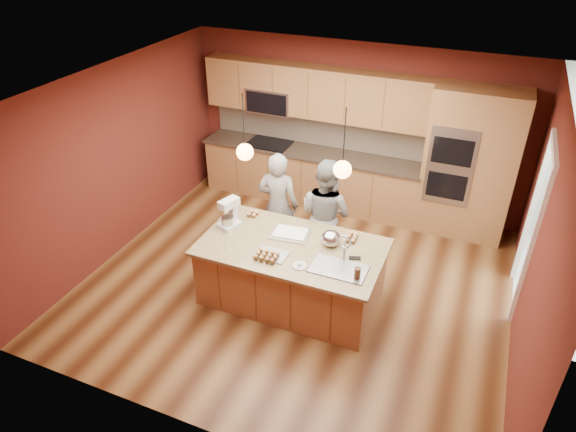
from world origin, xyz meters
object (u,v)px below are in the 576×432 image
at_px(island, 293,272).
at_px(person_right, 326,215).
at_px(mixing_bowl, 331,238).
at_px(person_left, 278,205).
at_px(stand_mixer, 230,215).

height_order(island, person_right, person_right).
bearing_deg(mixing_bowl, person_left, 145.72).
bearing_deg(person_right, stand_mixer, 56.73).
distance_m(person_left, stand_mixer, 0.88).
distance_m(person_left, person_right, 0.71).
bearing_deg(stand_mixer, island, 13.01).
bearing_deg(person_left, island, 115.47).
bearing_deg(mixing_bowl, island, -154.06).
xyz_separation_m(person_left, stand_mixer, (-0.34, -0.79, 0.21)).
height_order(island, stand_mixer, stand_mixer).
bearing_deg(island, mixing_bowl, 25.94).
distance_m(island, person_left, 1.13).
bearing_deg(person_left, person_right, 172.14).
relative_size(island, person_right, 1.39).
xyz_separation_m(person_right, stand_mixer, (-1.05, -0.79, 0.19)).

